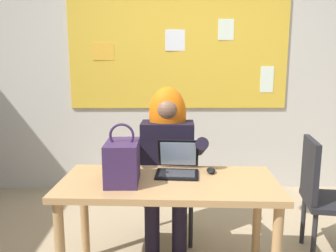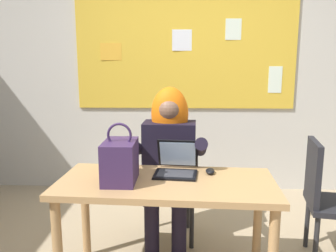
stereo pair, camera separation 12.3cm
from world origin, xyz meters
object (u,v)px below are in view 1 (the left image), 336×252
object	(u,v)px
chair_at_desk	(167,176)
laptop	(177,166)
chair_extra_corner	(324,192)
desk_main	(169,195)
person_costumed	(167,153)
computer_mouse	(211,170)
handbag	(122,162)

from	to	relation	value
chair_at_desk	laptop	xyz separation A→B (m)	(0.07, -0.52, 0.25)
laptop	chair_extra_corner	distance (m)	1.14
desk_main	person_costumed	world-z (taller)	person_costumed
chair_at_desk	chair_extra_corner	xyz separation A→B (m)	(1.17, -0.37, -0.01)
desk_main	chair_at_desk	distance (m)	0.69
computer_mouse	chair_at_desk	bearing A→B (deg)	124.33
desk_main	laptop	world-z (taller)	laptop
chair_at_desk	handbag	xyz separation A→B (m)	(-0.28, -0.71, 0.33)
desk_main	laptop	distance (m)	0.22
computer_mouse	handbag	world-z (taller)	handbag
desk_main	computer_mouse	xyz separation A→B (m)	(0.29, 0.15, 0.11)
handbag	laptop	bearing A→B (deg)	27.17
person_costumed	handbag	bearing A→B (deg)	-23.81
laptop	handbag	xyz separation A→B (m)	(-0.35, -0.18, 0.09)
person_costumed	laptop	distance (m)	0.40
laptop	handbag	distance (m)	0.40
desk_main	chair_at_desk	size ratio (longest dim) A/B	1.54
desk_main	chair_extra_corner	world-z (taller)	chair_extra_corner
chair_at_desk	computer_mouse	size ratio (longest dim) A/B	8.83
chair_extra_corner	desk_main	bearing A→B (deg)	-155.07
chair_at_desk	chair_extra_corner	distance (m)	1.22
chair_at_desk	chair_extra_corner	bearing A→B (deg)	68.32
person_costumed	handbag	size ratio (longest dim) A/B	3.35
chair_extra_corner	person_costumed	bearing A→B (deg)	178.35
desk_main	handbag	world-z (taller)	handbag
laptop	computer_mouse	size ratio (longest dim) A/B	3.08
person_costumed	chair_extra_corner	xyz separation A→B (m)	(1.16, -0.24, -0.24)
desk_main	chair_at_desk	world-z (taller)	chair_at_desk
laptop	handbag	world-z (taller)	handbag
computer_mouse	chair_extra_corner	size ratio (longest dim) A/B	0.11
chair_extra_corner	laptop	bearing A→B (deg)	-161.90
chair_at_desk	handbag	bearing A→B (deg)	-26.11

